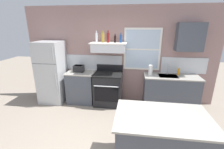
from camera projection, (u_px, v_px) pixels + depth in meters
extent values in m
cube|color=gray|center=(119.00, 56.00, 4.47)|extent=(5.40, 0.06, 2.70)
cube|color=silver|center=(80.00, 62.00, 4.65)|extent=(2.50, 0.02, 0.44)
cube|color=silver|center=(184.00, 65.00, 4.25)|extent=(1.20, 0.02, 0.44)
cube|color=white|center=(142.00, 49.00, 4.27)|extent=(1.00, 0.04, 1.15)
cube|color=silver|center=(142.00, 49.00, 4.26)|extent=(0.90, 0.01, 1.05)
cube|color=white|center=(142.00, 49.00, 4.25)|extent=(0.90, 0.02, 0.04)
cube|color=#B7BABC|center=(52.00, 72.00, 4.49)|extent=(0.70, 0.68, 1.77)
cube|color=#333333|center=(44.00, 64.00, 4.07)|extent=(0.69, 0.00, 0.01)
cylinder|color=#A5A8AD|center=(56.00, 84.00, 4.17)|extent=(0.02, 0.02, 0.67)
cylinder|color=#A5A8AD|center=(53.00, 54.00, 3.92)|extent=(0.02, 0.02, 0.39)
cube|color=#474C56|center=(82.00, 87.00, 4.57)|extent=(0.76, 0.60, 0.88)
cube|color=#9E998E|center=(81.00, 72.00, 4.43)|extent=(0.79, 0.63, 0.03)
cube|color=black|center=(79.00, 69.00, 4.42)|extent=(0.28, 0.20, 0.19)
cube|color=black|center=(79.00, 66.00, 4.40)|extent=(0.24, 0.16, 0.01)
cube|color=black|center=(74.00, 67.00, 4.43)|extent=(0.02, 0.03, 0.02)
cube|color=black|center=(108.00, 89.00, 4.43)|extent=(0.76, 0.64, 0.87)
cube|color=black|center=(108.00, 74.00, 4.29)|extent=(0.76, 0.64, 0.04)
cube|color=black|center=(110.00, 68.00, 4.53)|extent=(0.76, 0.06, 0.18)
cube|color=black|center=(106.00, 95.00, 4.13)|extent=(0.65, 0.01, 0.40)
cylinder|color=silver|center=(106.00, 86.00, 4.02)|extent=(0.65, 0.03, 0.03)
cube|color=silver|center=(109.00, 48.00, 4.17)|extent=(0.88, 0.48, 0.22)
cube|color=#262628|center=(107.00, 52.00, 3.98)|extent=(0.75, 0.02, 0.04)
cube|color=white|center=(109.00, 43.00, 4.13)|extent=(0.96, 0.52, 0.02)
cylinder|color=silver|center=(96.00, 38.00, 4.14)|extent=(0.06, 0.06, 0.24)
cylinder|color=silver|center=(96.00, 32.00, 4.10)|extent=(0.03, 0.03, 0.06)
cylinder|color=#B29333|center=(103.00, 38.00, 4.16)|extent=(0.08, 0.08, 0.24)
cylinder|color=#B29333|center=(103.00, 32.00, 4.12)|extent=(0.03, 0.03, 0.06)
cylinder|color=maroon|center=(108.00, 38.00, 4.08)|extent=(0.07, 0.07, 0.25)
cylinder|color=maroon|center=(108.00, 32.00, 4.04)|extent=(0.03, 0.03, 0.06)
cylinder|color=black|center=(115.00, 39.00, 4.10)|extent=(0.06, 0.06, 0.18)
cylinder|color=black|center=(115.00, 35.00, 4.07)|extent=(0.02, 0.02, 0.04)
cylinder|color=#1E478C|center=(121.00, 39.00, 4.09)|extent=(0.07, 0.07, 0.20)
cylinder|color=#1E478C|center=(121.00, 34.00, 4.05)|extent=(0.03, 0.03, 0.05)
cube|color=#474C56|center=(170.00, 92.00, 4.24)|extent=(1.40, 0.60, 0.88)
cube|color=#9E998E|center=(172.00, 76.00, 4.10)|extent=(1.43, 0.63, 0.03)
cube|color=#B7BABC|center=(168.00, 76.00, 4.09)|extent=(0.48, 0.36, 0.01)
cylinder|color=silver|center=(168.00, 69.00, 4.18)|extent=(0.03, 0.03, 0.28)
cylinder|color=silver|center=(169.00, 66.00, 4.07)|extent=(0.02, 0.16, 0.02)
cylinder|color=white|center=(150.00, 70.00, 4.13)|extent=(0.11, 0.11, 0.27)
cylinder|color=orange|center=(178.00, 72.00, 4.14)|extent=(0.06, 0.06, 0.18)
cube|color=#474C56|center=(160.00, 143.00, 2.42)|extent=(1.32, 0.82, 0.88)
cube|color=#9E998E|center=(163.00, 117.00, 2.28)|extent=(1.40, 0.90, 0.03)
cube|color=#474C56|center=(190.00, 37.00, 3.88)|extent=(0.64, 0.32, 0.70)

